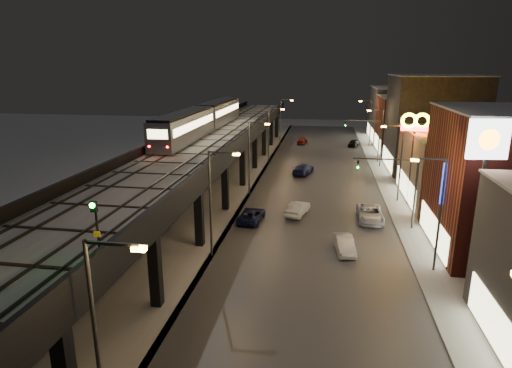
{
  "coord_description": "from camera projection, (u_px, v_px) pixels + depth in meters",
  "views": [
    {
      "loc": [
        8.22,
        -18.94,
        15.42
      ],
      "look_at": [
        2.23,
        18.16,
        5.0
      ],
      "focal_mm": 30.0,
      "sensor_mm": 36.0,
      "label": 1
    }
  ],
  "objects": [
    {
      "name": "streetlight_right_1",
      "position": [
        437.0,
        207.0,
        31.8
      ],
      "size": [
        2.56,
        0.28,
        9.0
      ],
      "color": "#38383A",
      "rests_on": "ground"
    },
    {
      "name": "building_e",
      "position": [
        413.0,
        125.0,
        77.35
      ],
      "size": [
        12.2,
        12.2,
        10.16
      ],
      "color": "brown",
      "rests_on": "ground"
    },
    {
      "name": "viaduct_parapet_streetside",
      "position": [
        243.0,
        138.0,
        52.27
      ],
      "size": [
        0.3,
        100.0,
        1.1
      ],
      "primitive_type": "cube",
      "color": "black",
      "rests_on": "elevated_viaduct"
    },
    {
      "name": "car_near_white",
      "position": [
        298.0,
        209.0,
        45.46
      ],
      "size": [
        2.53,
        4.66,
        1.46
      ],
      "primitive_type": "imported",
      "rotation": [
        0.0,
        0.0,
        2.91
      ],
      "color": "silver",
      "rests_on": "ground"
    },
    {
      "name": "car_mid_silver",
      "position": [
        251.0,
        216.0,
        43.62
      ],
      "size": [
        2.49,
        4.86,
        1.31
      ],
      "primitive_type": "imported",
      "rotation": [
        0.0,
        0.0,
        3.07
      ],
      "color": "#12173D",
      "rests_on": "ground"
    },
    {
      "name": "car_mid_dark",
      "position": [
        303.0,
        169.0,
        62.68
      ],
      "size": [
        3.29,
        5.62,
        1.53
      ],
      "primitive_type": "imported",
      "rotation": [
        0.0,
        0.0,
        2.91
      ],
      "color": "#171D4B",
      "rests_on": "ground"
    },
    {
      "name": "traffic_light_rig_a",
      "position": [
        403.0,
        185.0,
        40.7
      ],
      "size": [
        6.1,
        0.34,
        7.0
      ],
      "color": "#38383A",
      "rests_on": "ground"
    },
    {
      "name": "elevated_viaduct",
      "position": [
        208.0,
        147.0,
        53.12
      ],
      "size": [
        9.0,
        100.0,
        6.3
      ],
      "color": "black",
      "rests_on": "ground"
    },
    {
      "name": "building_c",
      "position": [
        462.0,
        168.0,
        49.07
      ],
      "size": [
        12.2,
        15.2,
        8.16
      ],
      "color": "#816F5C",
      "rests_on": "ground"
    },
    {
      "name": "streetlight_left_3",
      "position": [
        270.0,
        131.0,
        68.69
      ],
      "size": [
        2.57,
        0.28,
        9.0
      ],
      "color": "#38383A",
      "rests_on": "ground"
    },
    {
      "name": "streetlight_left_2",
      "position": [
        251.0,
        153.0,
        51.56
      ],
      "size": [
        2.57,
        0.28,
        9.0
      ],
      "color": "#38383A",
      "rests_on": "ground"
    },
    {
      "name": "sidewalk_right",
      "position": [
        396.0,
        192.0,
        53.99
      ],
      "size": [
        4.0,
        120.0,
        0.14
      ],
      "primitive_type": "cube",
      "color": "#9FA1A8",
      "rests_on": "ground"
    },
    {
      "name": "subway_train",
      "position": [
        205.0,
        118.0,
        59.85
      ],
      "size": [
        2.91,
        34.87,
        3.47
      ],
      "color": "gray",
      "rests_on": "viaduct_trackbed"
    },
    {
      "name": "car_onc_dark",
      "position": [
        370.0,
        214.0,
        43.73
      ],
      "size": [
        2.48,
        5.35,
        1.49
      ],
      "primitive_type": "imported",
      "rotation": [
        0.0,
        0.0,
        0.0
      ],
      "color": "silver",
      "rests_on": "ground"
    },
    {
      "name": "streetlight_right_2",
      "position": [
        399.0,
        158.0,
        48.93
      ],
      "size": [
        2.56,
        0.28,
        9.0
      ],
      "color": "#38383A",
      "rests_on": "ground"
    },
    {
      "name": "rail_signal",
      "position": [
        95.0,
        218.0,
        19.76
      ],
      "size": [
        0.33,
        0.42,
        2.82
      ],
      "color": "black",
      "rests_on": "viaduct_trackbed"
    },
    {
      "name": "road_surface",
      "position": [
        317.0,
        188.0,
        55.54
      ],
      "size": [
        17.0,
        120.0,
        0.06
      ],
      "primitive_type": "cube",
      "color": "#46474D",
      "rests_on": "ground"
    },
    {
      "name": "car_far_white",
      "position": [
        302.0,
        141.0,
        87.11
      ],
      "size": [
        2.14,
        4.24,
        1.39
      ],
      "primitive_type": "imported",
      "rotation": [
        0.0,
        0.0,
        3.01
      ],
      "color": "maroon",
      "rests_on": "ground"
    },
    {
      "name": "building_d",
      "position": [
        432.0,
        124.0,
        63.49
      ],
      "size": [
        12.2,
        13.2,
        14.16
      ],
      "color": "#2A292D",
      "rests_on": "ground"
    },
    {
      "name": "sign_mcdonalds",
      "position": [
        415.0,
        130.0,
        47.0
      ],
      "size": [
        3.11,
        0.58,
        10.46
      ],
      "color": "#38383A",
      "rests_on": "ground"
    },
    {
      "name": "under_viaduct_pavement",
      "position": [
        216.0,
        184.0,
        57.61
      ],
      "size": [
        11.0,
        120.0,
        0.06
      ],
      "primitive_type": "cube",
      "color": "#9FA1A8",
      "rests_on": "ground"
    },
    {
      "name": "car_onc_silver",
      "position": [
        344.0,
        245.0,
        36.43
      ],
      "size": [
        1.95,
        4.22,
        1.34
      ],
      "primitive_type": "imported",
      "rotation": [
        0.0,
        0.0,
        0.13
      ],
      "color": "silver",
      "rests_on": "ground"
    },
    {
      "name": "streetlight_left_0",
      "position": [
        101.0,
        326.0,
        17.31
      ],
      "size": [
        2.57,
        0.28,
        9.0
      ],
      "color": "#38383A",
      "rests_on": "ground"
    },
    {
      "name": "streetlight_right_4",
      "position": [
        369.0,
        120.0,
        83.18
      ],
      "size": [
        2.56,
        0.28,
        9.0
      ],
      "color": "#38383A",
      "rests_on": "ground"
    },
    {
      "name": "sign_citgo",
      "position": [
        486.0,
        162.0,
        27.41
      ],
      "size": [
        2.57,
        0.39,
        12.21
      ],
      "color": "#38383A",
      "rests_on": "ground"
    },
    {
      "name": "viaduct_parapet_far",
      "position": [
        175.0,
        136.0,
        53.61
      ],
      "size": [
        0.3,
        100.0,
        1.1
      ],
      "primitive_type": "cube",
      "color": "black",
      "rests_on": "elevated_viaduct"
    },
    {
      "name": "streetlight_left_1",
      "position": [
        213.0,
        197.0,
        34.44
      ],
      "size": [
        2.57,
        0.28,
        9.0
      ],
      "color": "#38383A",
      "rests_on": "ground"
    },
    {
      "name": "car_onc_red",
      "position": [
        353.0,
        143.0,
        84.13
      ],
      "size": [
        2.44,
        4.18,
        1.34
      ],
      "primitive_type": "imported",
      "rotation": [
        0.0,
        0.0,
        -0.23
      ],
      "color": "black",
      "rests_on": "ground"
    },
    {
      "name": "ground",
      "position": [
        163.0,
        357.0,
        23.4
      ],
      "size": [
        220.0,
        220.0,
        0.0
      ],
      "primitive_type": "plane",
      "color": "silver"
    },
    {
      "name": "streetlight_left_4",
      "position": [
        282.0,
        118.0,
        85.81
      ],
      "size": [
        2.57,
        0.28,
        9.0
      ],
      "color": "#38383A",
      "rests_on": "ground"
    },
    {
      "name": "building_f",
      "position": [
        401.0,
        114.0,
        90.53
      ],
      "size": [
        12.2,
        16.2,
        11.16
      ],
      "color": "#404042",
      "rests_on": "ground"
    },
    {
      "name": "traffic_light_rig_b",
      "position": [
        372.0,
        136.0,
        69.24
      ],
      "size": [
        6.1,
        0.34,
        7.0
      ],
      "color": "#38383A",
      "rests_on": "ground"
    },
    {
      "name": "streetlight_right_3",
      "position": [
        380.0,
        134.0,
        66.05
      ],
      "size": [
        2.56,
        0.28,
        9.0
      ],
      "color": "#38383A",
      "rests_on": "ground"
    },
    {
      "name": "viaduct_trackbed",
      "position": [
        208.0,
        141.0,
        53.04
      ],
      "size": [
        8.4,
        100.0,
        0.32
      ],
      "color": "#B2B7C1",
      "rests_on": "elevated_viaduct"
    },
    {
      "name": "sign_carwash",
      "position": [
        451.0,
        192.0,
        34.55
      ],
      "size": [
        1.52,
        0.35,
        7.9
      ],
      "color": "#38383A",
      "rests_on": "ground"
    }
  ]
}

